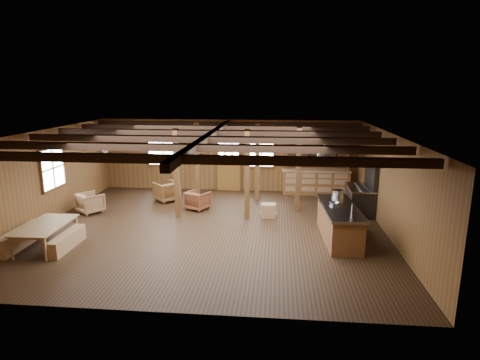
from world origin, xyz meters
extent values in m
cube|color=black|center=(0.00, 0.00, -0.01)|extent=(10.00, 9.00, 0.02)
cube|color=black|center=(0.00, 0.00, 2.81)|extent=(10.00, 9.00, 0.02)
cube|color=brown|center=(-5.01, 0.00, 1.40)|extent=(0.02, 9.00, 2.80)
cube|color=brown|center=(5.01, 0.00, 1.40)|extent=(0.02, 9.00, 2.80)
cube|color=brown|center=(0.00, 4.51, 1.40)|extent=(10.00, 0.02, 2.80)
cube|color=brown|center=(0.00, -4.51, 1.40)|extent=(10.00, 0.02, 2.80)
cube|color=black|center=(0.00, -3.50, 2.68)|extent=(9.80, 0.12, 0.18)
cube|color=black|center=(0.00, -2.00, 2.68)|extent=(9.80, 0.12, 0.18)
cube|color=black|center=(0.00, -0.50, 2.68)|extent=(9.80, 0.12, 0.18)
cube|color=black|center=(0.00, 1.00, 2.68)|extent=(9.80, 0.12, 0.18)
cube|color=black|center=(0.00, 2.50, 2.68)|extent=(9.80, 0.12, 0.18)
cube|color=black|center=(0.00, 3.80, 2.68)|extent=(9.80, 0.12, 0.18)
cube|color=black|center=(0.00, 0.00, 2.68)|extent=(0.18, 8.82, 0.18)
cube|color=#4F3116|center=(-1.20, 1.00, 1.40)|extent=(0.15, 0.15, 2.80)
cube|color=#4F3116|center=(-1.00, 3.20, 1.40)|extent=(0.15, 0.15, 2.80)
cube|color=#4F3116|center=(1.00, 1.00, 1.40)|extent=(0.15, 0.15, 2.80)
cube|color=#4F3116|center=(1.20, 3.20, 1.40)|extent=(0.15, 0.15, 2.80)
cube|color=#4F3116|center=(2.60, 2.00, 1.40)|extent=(0.15, 0.15, 2.80)
cube|color=brown|center=(0.00, 4.45, 0.55)|extent=(0.90, 0.06, 1.10)
cube|color=#4F3116|center=(-0.48, 4.45, 1.05)|extent=(0.06, 0.08, 2.10)
cube|color=#4F3116|center=(0.48, 4.45, 1.05)|extent=(0.06, 0.08, 2.10)
cube|color=#4F3116|center=(0.00, 4.45, 2.12)|extent=(1.02, 0.08, 0.06)
cube|color=white|center=(0.00, 4.45, 1.55)|extent=(0.84, 0.02, 0.90)
cube|color=white|center=(-2.60, 4.46, 1.60)|extent=(1.20, 0.02, 1.20)
cube|color=#4F3116|center=(-2.60, 4.46, 1.60)|extent=(1.32, 0.06, 1.32)
cube|color=white|center=(1.30, 4.46, 1.60)|extent=(0.90, 0.02, 1.20)
cube|color=#4F3116|center=(1.30, 4.46, 1.60)|extent=(1.02, 0.06, 1.32)
cube|color=white|center=(-4.96, 0.50, 1.60)|extent=(0.02, 1.20, 1.20)
cube|color=#4F3116|center=(-4.96, 0.50, 1.60)|extent=(0.14, 1.24, 1.32)
cube|color=silver|center=(-1.30, 4.46, 1.80)|extent=(0.50, 0.03, 0.40)
cube|color=black|center=(-1.30, 4.45, 1.80)|extent=(0.55, 0.02, 0.45)
cube|color=silver|center=(-1.90, 4.46, 1.70)|extent=(0.35, 0.03, 0.45)
cube|color=black|center=(-1.90, 4.45, 1.70)|extent=(0.40, 0.02, 0.50)
cube|color=silver|center=(-1.30, 4.46, 1.30)|extent=(0.40, 0.03, 0.30)
cube|color=black|center=(-1.30, 4.45, 1.30)|extent=(0.45, 0.02, 0.35)
cube|color=brown|center=(3.40, 4.20, 0.45)|extent=(2.50, 0.55, 0.90)
cube|color=olive|center=(3.40, 4.18, 0.93)|extent=(2.55, 0.60, 0.06)
cube|color=brown|center=(3.40, 4.25, 1.40)|extent=(2.30, 0.35, 0.04)
cube|color=brown|center=(3.40, 4.25, 1.75)|extent=(2.30, 0.35, 0.04)
cube|color=brown|center=(3.40, 4.25, 2.10)|extent=(2.30, 0.35, 0.04)
cube|color=brown|center=(2.25, 4.25, 1.75)|extent=(0.04, 0.35, 1.40)
cube|color=brown|center=(4.55, 4.25, 1.75)|extent=(0.04, 0.35, 1.40)
cylinder|color=#2C2C2E|center=(-3.00, 0.00, 2.58)|extent=(0.02, 0.02, 0.45)
cone|color=white|center=(-3.00, 0.00, 2.25)|extent=(0.36, 0.36, 0.22)
cylinder|color=#2C2C2E|center=(-1.50, 2.00, 2.58)|extent=(0.02, 0.02, 0.45)
cone|color=white|center=(-1.50, 2.00, 2.25)|extent=(0.36, 0.36, 0.22)
cylinder|color=#2C2C2E|center=(3.15, 0.30, 2.55)|extent=(0.04, 3.00, 0.04)
cylinder|color=#2C2C2E|center=(3.22, -1.05, 2.45)|extent=(0.01, 0.01, 0.20)
cylinder|color=#ADB0B4|center=(3.22, -1.05, 2.28)|extent=(0.27, 0.27, 0.14)
cylinder|color=#2C2C2E|center=(3.07, -0.51, 2.42)|extent=(0.01, 0.01, 0.27)
cylinder|color=#2C2C2E|center=(3.07, -0.51, 2.21)|extent=(0.24, 0.24, 0.14)
cylinder|color=#2C2C2E|center=(3.10, 0.03, 2.42)|extent=(0.01, 0.01, 0.25)
cylinder|color=#ADB0B4|center=(3.10, 0.03, 2.23)|extent=(0.20, 0.20, 0.14)
cylinder|color=#2C2C2E|center=(3.10, 0.57, 2.47)|extent=(0.01, 0.01, 0.15)
cylinder|color=#2C2C2E|center=(3.10, 0.57, 2.33)|extent=(0.21, 0.21, 0.14)
cylinder|color=#2C2C2E|center=(3.19, 1.11, 2.45)|extent=(0.01, 0.01, 0.21)
cylinder|color=#ADB0B4|center=(3.19, 1.11, 2.27)|extent=(0.27, 0.27, 0.14)
cylinder|color=#2C2C2E|center=(3.24, 1.65, 2.40)|extent=(0.01, 0.01, 0.30)
cylinder|color=#2C2C2E|center=(3.24, 1.65, 2.18)|extent=(0.28, 0.28, 0.14)
cube|color=brown|center=(3.60, -0.54, 0.43)|extent=(0.92, 2.44, 0.86)
cube|color=#ADB0B4|center=(3.60, -0.54, 0.90)|extent=(1.00, 2.54, 0.08)
cylinder|color=#2C2C2E|center=(3.60, -1.14, 0.90)|extent=(0.44, 0.44, 0.06)
cylinder|color=#ADB0B4|center=(3.80, -1.14, 1.05)|extent=(0.03, 0.03, 0.30)
cube|color=olive|center=(1.67, 1.18, 0.22)|extent=(0.51, 0.37, 0.44)
cube|color=#2C2C2E|center=(4.60, 1.92, 0.42)|extent=(0.75, 1.40, 0.84)
cube|color=#ADB0B4|center=(4.60, 1.92, 0.86)|extent=(0.76, 1.42, 0.04)
cube|color=#2C2C2E|center=(4.92, 1.92, 1.35)|extent=(0.12, 1.40, 0.93)
cube|color=#ADB0B4|center=(4.80, 1.92, 1.82)|extent=(0.40, 1.49, 0.05)
imported|color=olive|center=(-3.90, -1.81, 0.31)|extent=(1.05, 1.81, 0.63)
cube|color=olive|center=(-4.65, -1.81, 0.23)|extent=(0.32, 1.70, 0.47)
cube|color=olive|center=(-3.39, -1.81, 0.20)|extent=(0.28, 1.48, 0.41)
imported|color=brown|center=(-2.04, 2.72, 0.35)|extent=(1.08, 1.08, 0.70)
imported|color=brown|center=(-0.73, 1.82, 0.31)|extent=(0.90, 0.91, 0.63)
imported|color=olive|center=(-4.16, 1.14, 0.33)|extent=(1.01, 1.01, 0.66)
cylinder|color=#ADB0B4|center=(3.68, 0.46, 1.04)|extent=(0.32, 0.32, 0.19)
imported|color=silver|center=(3.46, -0.37, 0.97)|extent=(0.30, 0.30, 0.06)
camera|label=1|loc=(1.91, -10.95, 4.04)|focal=30.00mm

